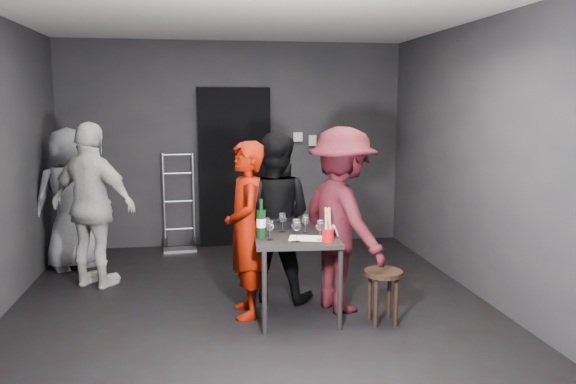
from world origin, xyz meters
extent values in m
cube|color=black|center=(0.00, 0.00, 0.00)|extent=(4.50, 5.00, 0.02)
cube|color=silver|center=(0.00, 0.00, 2.70)|extent=(4.50, 5.00, 0.02)
cube|color=black|center=(0.00, 2.50, 1.35)|extent=(4.50, 0.04, 2.70)
cube|color=black|center=(0.00, -2.50, 1.35)|extent=(4.50, 0.04, 2.70)
cube|color=black|center=(2.25, 0.00, 1.35)|extent=(0.04, 5.00, 2.70)
cube|color=black|center=(0.00, 2.44, 1.05)|extent=(0.95, 0.10, 2.10)
cube|color=#B7B7B2|center=(0.85, 2.45, 1.45)|extent=(0.12, 0.06, 0.12)
cube|color=#B7B7B2|center=(1.05, 2.45, 1.40)|extent=(0.10, 0.06, 0.14)
cylinder|color=#B2B2B7|center=(-0.93, 2.35, 0.63)|extent=(0.03, 0.03, 1.26)
cylinder|color=#B2B2B7|center=(-0.55, 2.35, 0.63)|extent=(0.03, 0.03, 1.26)
cube|color=#B2B2B7|center=(-0.74, 2.22, 0.01)|extent=(0.42, 0.23, 0.03)
cylinder|color=black|center=(-0.93, 2.38, 0.08)|extent=(0.04, 0.16, 0.16)
cylinder|color=black|center=(-0.55, 2.38, 0.08)|extent=(0.04, 0.16, 0.16)
cube|color=black|center=(0.36, -0.28, 0.73)|extent=(0.72, 0.72, 0.04)
cylinder|color=black|center=(0.04, -0.60, 0.35)|extent=(0.04, 0.04, 0.71)
cylinder|color=black|center=(0.68, -0.60, 0.35)|extent=(0.04, 0.04, 0.71)
cylinder|color=black|center=(0.04, 0.04, 0.35)|extent=(0.04, 0.04, 0.71)
cylinder|color=black|center=(0.68, 0.04, 0.35)|extent=(0.04, 0.04, 0.71)
cylinder|color=#39291E|center=(1.09, -0.51, 0.45)|extent=(0.33, 0.33, 0.04)
cylinder|color=#39291E|center=(1.18, -0.42, 0.21)|extent=(0.04, 0.04, 0.41)
cylinder|color=#39291E|center=(1.00, -0.42, 0.21)|extent=(0.04, 0.04, 0.41)
cylinder|color=#39291E|center=(1.00, -0.60, 0.21)|extent=(0.04, 0.04, 0.41)
cylinder|color=#39291E|center=(1.18, -0.60, 0.21)|extent=(0.04, 0.04, 0.41)
imported|color=#770D00|center=(-0.07, -0.13, 0.82)|extent=(0.43, 0.62, 1.65)
imported|color=black|center=(0.23, 0.27, 0.87)|extent=(0.96, 0.74, 1.75)
imported|color=#3C0E15|center=(0.81, -0.12, 0.95)|extent=(0.98, 1.35, 1.90)
imported|color=silver|center=(-1.55, 0.92, 0.98)|extent=(1.27, 1.05, 1.96)
imported|color=gray|center=(-1.93, 1.64, 0.89)|extent=(0.99, 0.85, 1.77)
cube|color=white|center=(0.44, -0.38, 0.75)|extent=(0.34, 0.27, 0.00)
cylinder|color=black|center=(0.05, -0.30, 0.87)|extent=(0.08, 0.08, 0.24)
cylinder|color=black|center=(0.05, -0.30, 1.04)|extent=(0.03, 0.03, 0.10)
cylinder|color=white|center=(0.05, -0.30, 0.88)|extent=(0.08, 0.08, 0.08)
cylinder|color=#B1080D|center=(0.59, -0.52, 0.81)|extent=(0.10, 0.10, 0.11)
camera|label=1|loc=(-0.45, -4.99, 1.90)|focal=35.00mm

